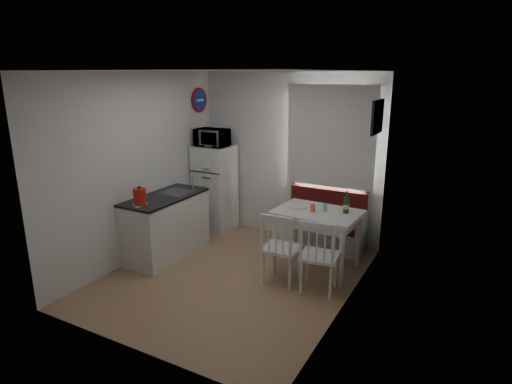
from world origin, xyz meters
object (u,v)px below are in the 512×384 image
(dining_table, at_px, (317,218))
(fridge, at_px, (215,188))
(bench, at_px, (323,229))
(chair_right, at_px, (317,249))
(kitchen_counter, at_px, (166,225))
(microwave, at_px, (212,138))
(kettle, at_px, (140,197))
(chair_left, at_px, (279,241))
(wine_bottle, at_px, (346,202))

(dining_table, xyz_separation_m, fridge, (-2.05, 0.63, -0.01))
(bench, relative_size, chair_right, 2.46)
(bench, height_order, chair_right, chair_right)
(kitchen_counter, xyz_separation_m, microwave, (0.02, 1.19, 1.12))
(fridge, xyz_separation_m, kettle, (0.03, -1.78, 0.32))
(microwave, distance_m, kettle, 1.81)
(microwave, relative_size, kettle, 1.96)
(kitchen_counter, height_order, chair_right, kitchen_counter)
(fridge, bearing_deg, bench, 3.30)
(chair_left, relative_size, fridge, 0.35)
(dining_table, relative_size, wine_bottle, 3.74)
(dining_table, height_order, kettle, kettle)
(bench, distance_m, wine_bottle, 1.06)
(kitchen_counter, bearing_deg, chair_left, -1.63)
(kitchen_counter, distance_m, fridge, 1.27)
(bench, distance_m, kettle, 2.75)
(chair_left, height_order, wine_bottle, wine_bottle)
(chair_left, height_order, microwave, microwave)
(kettle, bearing_deg, bench, 45.53)
(fridge, height_order, kettle, fridge)
(dining_table, xyz_separation_m, microwave, (-2.05, 0.58, 0.85))
(kettle, bearing_deg, chair_right, 12.06)
(chair_right, bearing_deg, microwave, 143.51)
(kitchen_counter, relative_size, chair_right, 2.62)
(chair_right, bearing_deg, wine_bottle, 74.57)
(kitchen_counter, distance_m, chair_right, 2.32)
(dining_table, bearing_deg, chair_right, -66.10)
(fridge, bearing_deg, kettle, -89.03)
(kitchen_counter, height_order, microwave, microwave)
(wine_bottle, bearing_deg, chair_left, -128.06)
(chair_left, relative_size, chair_right, 1.00)
(kettle, distance_m, wine_bottle, 2.68)
(kitchen_counter, xyz_separation_m, chair_right, (2.32, -0.05, 0.12))
(fridge, distance_m, kettle, 1.81)
(wine_bottle, bearing_deg, bench, 128.73)
(chair_right, bearing_deg, bench, 98.34)
(bench, distance_m, dining_table, 0.87)
(bench, xyz_separation_m, fridge, (-1.88, -0.11, 0.42))
(bench, height_order, microwave, microwave)
(microwave, bearing_deg, chair_left, -34.75)
(bench, bearing_deg, kettle, -134.47)
(chair_left, xyz_separation_m, wine_bottle, (0.60, 0.77, 0.39))
(kitchen_counter, xyz_separation_m, dining_table, (2.07, 0.61, 0.27))
(microwave, bearing_deg, wine_bottle, -11.32)
(dining_table, relative_size, chair_right, 2.25)
(dining_table, distance_m, kettle, 2.34)
(chair_right, xyz_separation_m, microwave, (-2.30, 1.25, 0.99))
(fridge, bearing_deg, wine_bottle, -12.46)
(dining_table, relative_size, kettle, 4.33)
(chair_right, relative_size, fridge, 0.35)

